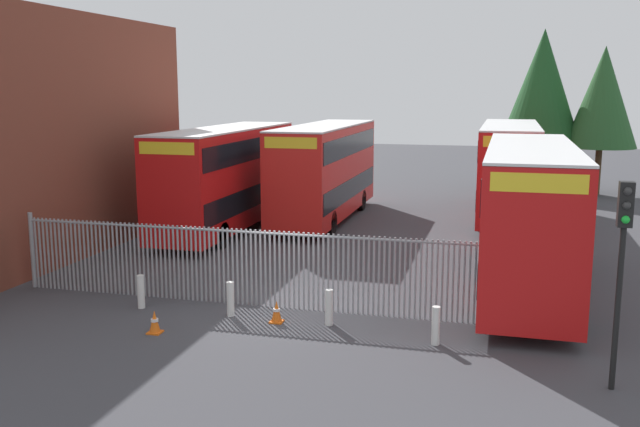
{
  "coord_description": "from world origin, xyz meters",
  "views": [
    {
      "loc": [
        5.89,
        -18.03,
        6.11
      ],
      "look_at": [
        0.0,
        4.0,
        2.0
      ],
      "focal_mm": 39.36,
      "sensor_mm": 36.0,
      "label": 1
    }
  ],
  "objects_px": {
    "bollard_near_left": "(141,292)",
    "double_decker_bus_behind_fence_left": "(325,168)",
    "traffic_cone_mid_forecourt": "(277,312)",
    "bollard_center_front": "(230,299)",
    "bollard_near_right": "(329,308)",
    "traffic_cone_by_gate": "(155,322)",
    "bollard_far_right": "(436,326)",
    "double_decker_bus_behind_fence_right": "(509,167)",
    "traffic_light_kerbside": "(622,248)",
    "double_decker_bus_near_gate": "(529,212)",
    "double_decker_bus_far_back": "(227,175)"
  },
  "relations": [
    {
      "from": "double_decker_bus_behind_fence_right",
      "to": "double_decker_bus_behind_fence_left",
      "type": "bearing_deg",
      "value": -161.75
    },
    {
      "from": "bollard_near_left",
      "to": "traffic_cone_by_gate",
      "type": "bearing_deg",
      "value": -52.43
    },
    {
      "from": "double_decker_bus_behind_fence_right",
      "to": "bollard_near_left",
      "type": "relative_size",
      "value": 11.38
    },
    {
      "from": "double_decker_bus_behind_fence_left",
      "to": "double_decker_bus_behind_fence_right",
      "type": "bearing_deg",
      "value": 18.25
    },
    {
      "from": "bollard_near_left",
      "to": "bollard_near_right",
      "type": "distance_m",
      "value": 5.45
    },
    {
      "from": "double_decker_bus_behind_fence_right",
      "to": "traffic_cone_mid_forecourt",
      "type": "height_order",
      "value": "double_decker_bus_behind_fence_right"
    },
    {
      "from": "double_decker_bus_behind_fence_left",
      "to": "traffic_cone_by_gate",
      "type": "xyz_separation_m",
      "value": [
        -0.29,
        -16.04,
        -2.13
      ]
    },
    {
      "from": "double_decker_bus_near_gate",
      "to": "double_decker_bus_behind_fence_left",
      "type": "bearing_deg",
      "value": 132.65
    },
    {
      "from": "double_decker_bus_behind_fence_right",
      "to": "traffic_cone_mid_forecourt",
      "type": "xyz_separation_m",
      "value": [
        -5.8,
        -17.17,
        -2.13
      ]
    },
    {
      "from": "double_decker_bus_near_gate",
      "to": "bollard_near_right",
      "type": "height_order",
      "value": "double_decker_bus_near_gate"
    },
    {
      "from": "traffic_cone_mid_forecourt",
      "to": "double_decker_bus_behind_fence_left",
      "type": "bearing_deg",
      "value": 99.49
    },
    {
      "from": "double_decker_bus_near_gate",
      "to": "traffic_light_kerbside",
      "type": "relative_size",
      "value": 2.51
    },
    {
      "from": "traffic_cone_mid_forecourt",
      "to": "traffic_light_kerbside",
      "type": "bearing_deg",
      "value": -15.27
    },
    {
      "from": "bollard_far_right",
      "to": "traffic_cone_mid_forecourt",
      "type": "distance_m",
      "value": 4.25
    },
    {
      "from": "double_decker_bus_near_gate",
      "to": "bollard_far_right",
      "type": "bearing_deg",
      "value": -111.85
    },
    {
      "from": "bollard_far_right",
      "to": "traffic_cone_by_gate",
      "type": "bearing_deg",
      "value": -171.58
    },
    {
      "from": "double_decker_bus_behind_fence_right",
      "to": "bollard_center_front",
      "type": "relative_size",
      "value": 11.38
    },
    {
      "from": "traffic_cone_mid_forecourt",
      "to": "double_decker_bus_near_gate",
      "type": "bearing_deg",
      "value": 37.38
    },
    {
      "from": "bollard_center_front",
      "to": "traffic_cone_by_gate",
      "type": "distance_m",
      "value": 2.22
    },
    {
      "from": "bollard_near_right",
      "to": "bollard_center_front",
      "type": "bearing_deg",
      "value": 179.22
    },
    {
      "from": "traffic_cone_by_gate",
      "to": "double_decker_bus_far_back",
      "type": "bearing_deg",
      "value": 104.25
    },
    {
      "from": "double_decker_bus_far_back",
      "to": "bollard_center_front",
      "type": "relative_size",
      "value": 11.38
    },
    {
      "from": "double_decker_bus_behind_fence_left",
      "to": "double_decker_bus_far_back",
      "type": "distance_m",
      "value": 4.92
    },
    {
      "from": "traffic_cone_by_gate",
      "to": "bollard_center_front",
      "type": "bearing_deg",
      "value": 52.9
    },
    {
      "from": "double_decker_bus_near_gate",
      "to": "double_decker_bus_behind_fence_right",
      "type": "height_order",
      "value": "same"
    },
    {
      "from": "double_decker_bus_behind_fence_left",
      "to": "traffic_cone_mid_forecourt",
      "type": "height_order",
      "value": "double_decker_bus_behind_fence_left"
    },
    {
      "from": "double_decker_bus_far_back",
      "to": "bollard_far_right",
      "type": "relative_size",
      "value": 11.38
    },
    {
      "from": "double_decker_bus_far_back",
      "to": "traffic_cone_by_gate",
      "type": "height_order",
      "value": "double_decker_bus_far_back"
    },
    {
      "from": "traffic_cone_by_gate",
      "to": "traffic_cone_mid_forecourt",
      "type": "xyz_separation_m",
      "value": [
        2.71,
        1.58,
        0.0
      ]
    },
    {
      "from": "bollard_near_left",
      "to": "traffic_light_kerbside",
      "type": "relative_size",
      "value": 0.22
    },
    {
      "from": "bollard_near_left",
      "to": "traffic_cone_by_gate",
      "type": "relative_size",
      "value": 1.61
    },
    {
      "from": "double_decker_bus_near_gate",
      "to": "double_decker_bus_far_back",
      "type": "xyz_separation_m",
      "value": [
        -12.29,
        6.09,
        0.0
      ]
    },
    {
      "from": "bollard_near_right",
      "to": "bollard_far_right",
      "type": "bearing_deg",
      "value": -13.96
    },
    {
      "from": "double_decker_bus_behind_fence_right",
      "to": "traffic_cone_by_gate",
      "type": "xyz_separation_m",
      "value": [
        -8.51,
        -18.75,
        -2.13
      ]
    },
    {
      "from": "bollard_center_front",
      "to": "bollard_far_right",
      "type": "distance_m",
      "value": 5.63
    },
    {
      "from": "traffic_cone_by_gate",
      "to": "bollard_far_right",
      "type": "bearing_deg",
      "value": 8.42
    },
    {
      "from": "double_decker_bus_near_gate",
      "to": "traffic_cone_mid_forecourt",
      "type": "height_order",
      "value": "double_decker_bus_near_gate"
    },
    {
      "from": "bollard_near_right",
      "to": "traffic_cone_by_gate",
      "type": "relative_size",
      "value": 1.61
    },
    {
      "from": "bollard_near_left",
      "to": "traffic_cone_mid_forecourt",
      "type": "distance_m",
      "value": 4.07
    },
    {
      "from": "double_decker_bus_far_back",
      "to": "bollard_near_left",
      "type": "height_order",
      "value": "double_decker_bus_far_back"
    },
    {
      "from": "traffic_cone_mid_forecourt",
      "to": "bollard_center_front",
      "type": "bearing_deg",
      "value": 172.41
    },
    {
      "from": "double_decker_bus_far_back",
      "to": "bollard_near_left",
      "type": "bearing_deg",
      "value": -80.35
    },
    {
      "from": "double_decker_bus_far_back",
      "to": "bollard_far_right",
      "type": "distance_m",
      "value": 15.46
    },
    {
      "from": "double_decker_bus_far_back",
      "to": "bollard_center_front",
      "type": "height_order",
      "value": "double_decker_bus_far_back"
    },
    {
      "from": "bollard_center_front",
      "to": "traffic_light_kerbside",
      "type": "height_order",
      "value": "traffic_light_kerbside"
    },
    {
      "from": "double_decker_bus_behind_fence_right",
      "to": "bollard_center_front",
      "type": "height_order",
      "value": "double_decker_bus_behind_fence_right"
    },
    {
      "from": "bollard_near_left",
      "to": "bollard_far_right",
      "type": "bearing_deg",
      "value": -5.08
    },
    {
      "from": "double_decker_bus_behind_fence_right",
      "to": "bollard_near_right",
      "type": "relative_size",
      "value": 11.38
    },
    {
      "from": "bollard_near_left",
      "to": "double_decker_bus_behind_fence_left",
      "type": "bearing_deg",
      "value": 83.43
    },
    {
      "from": "double_decker_bus_far_back",
      "to": "bollard_near_right",
      "type": "bearing_deg",
      "value": -56.08
    }
  ]
}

